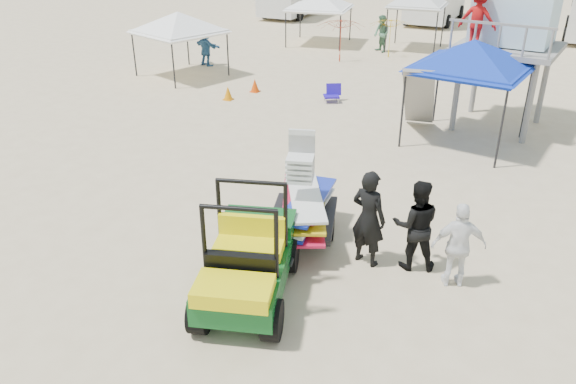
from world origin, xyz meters
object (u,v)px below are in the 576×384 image
at_px(man_left, 368,218).
at_px(lifeguard_tower, 511,14).
at_px(surf_trailer, 302,202).
at_px(canopy_blue, 475,45).
at_px(utility_cart, 245,253).

xyz_separation_m(man_left, lifeguard_tower, (1.10, 9.46, 2.50)).
distance_m(surf_trailer, man_left, 1.55).
height_order(man_left, lifeguard_tower, lifeguard_tower).
relative_size(surf_trailer, canopy_blue, 0.75).
distance_m(utility_cart, surf_trailer, 2.34).
bearing_deg(canopy_blue, lifeguard_tower, 72.64).
distance_m(man_left, lifeguard_tower, 9.85).
distance_m(man_left, canopy_blue, 7.69).
relative_size(utility_cart, canopy_blue, 0.86).
bearing_deg(canopy_blue, utility_cart, -101.84).
height_order(surf_trailer, canopy_blue, canopy_blue).
relative_size(man_left, canopy_blue, 0.57).
xyz_separation_m(surf_trailer, canopy_blue, (1.98, 7.13, 2.04)).
relative_size(utility_cart, lifeguard_tower, 0.64).
distance_m(utility_cart, man_left, 2.54).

